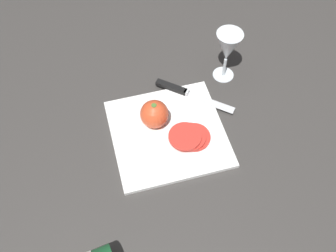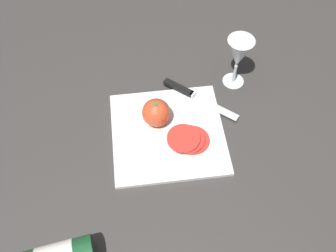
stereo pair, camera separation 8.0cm
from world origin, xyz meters
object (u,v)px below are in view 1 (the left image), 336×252
knife (180,90)px  whole_tomato (154,114)px  tomato_slice_stack_near (190,137)px  wine_glass (228,48)px

knife → whole_tomato: bearing=-98.6°
whole_tomato → tomato_slice_stack_near: size_ratio=0.69×
wine_glass → knife: wine_glass is taller
wine_glass → tomato_slice_stack_near: size_ratio=1.45×
whole_tomato → knife: (-0.10, -0.09, -0.03)m
wine_glass → whole_tomato: wine_glass is taller
whole_tomato → knife: 0.13m
wine_glass → tomato_slice_stack_near: (0.17, 0.20, -0.09)m
whole_tomato → tomato_slice_stack_near: bearing=134.6°
wine_glass → tomato_slice_stack_near: 0.28m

